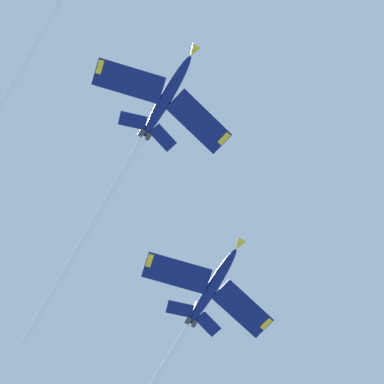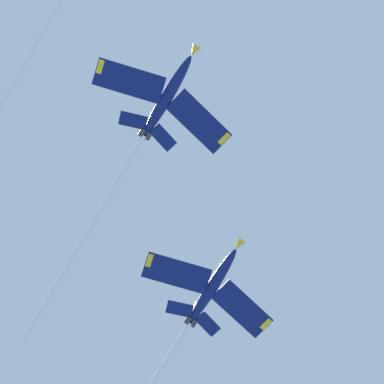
# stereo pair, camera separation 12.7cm
# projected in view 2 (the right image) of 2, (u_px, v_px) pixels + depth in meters

# --- Properties ---
(jet_second) EXTENTS (38.30, 29.58, 11.55)m
(jet_second) POSITION_uv_depth(u_px,v_px,m) (139.00, 144.00, 118.45)
(jet_second) COLOR navy
(jet_third) EXTENTS (42.83, 32.16, 12.71)m
(jet_third) POSITION_uv_depth(u_px,v_px,m) (182.00, 335.00, 123.91)
(jet_third) COLOR navy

